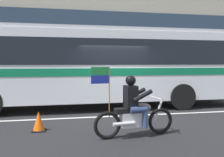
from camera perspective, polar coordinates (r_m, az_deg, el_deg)
name	(u,v)px	position (r m, az deg, el deg)	size (l,w,h in m)	color
ground_plane	(114,113)	(8.79, 0.59, -8.39)	(60.00, 60.00, 0.00)	black
sidewalk_curb	(98,93)	(13.74, -3.52, -3.58)	(28.00, 3.80, 0.15)	#B7B2A8
lane_center_stripe	(118,116)	(8.21, 1.41, -9.24)	(26.60, 0.14, 0.01)	silver
transit_bus	(94,62)	(9.67, -4.37, 3.98)	(12.24, 2.72, 3.22)	silver
motorcycle_with_rider	(134,111)	(5.92, 5.44, -7.89)	(2.19, 0.66, 1.78)	black
traffic_cone	(39,122)	(6.76, -17.63, -10.10)	(0.36, 0.36, 0.55)	#EA590F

